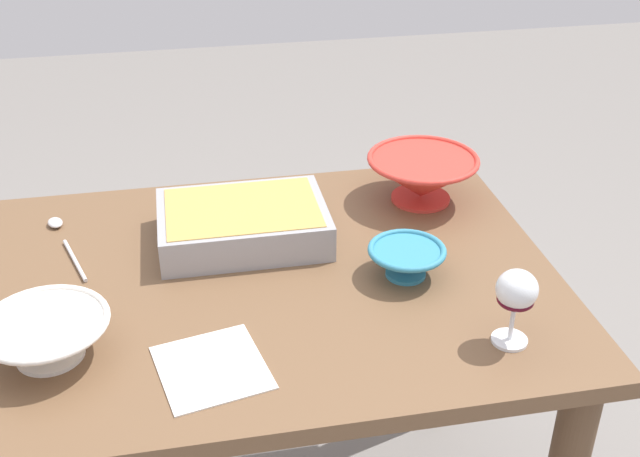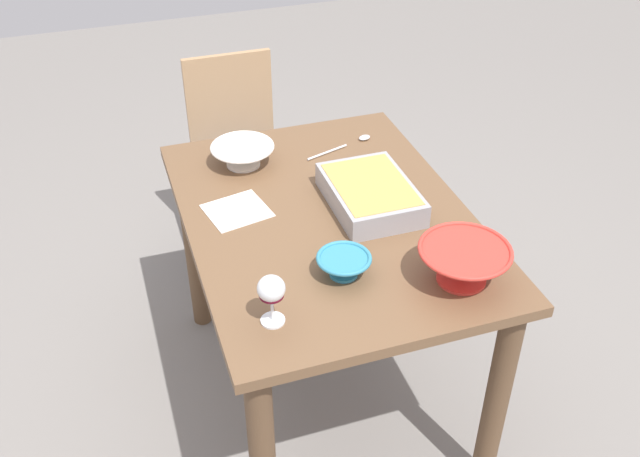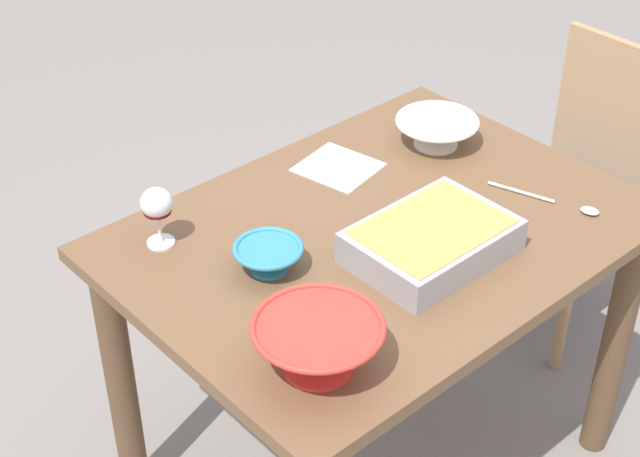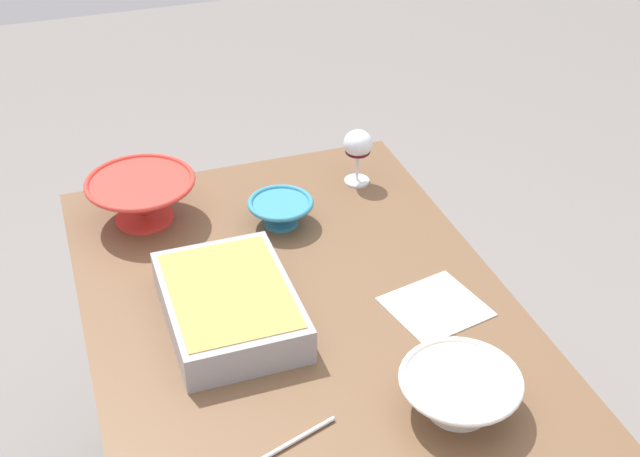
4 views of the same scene
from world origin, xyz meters
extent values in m
plane|color=gray|center=(0.00, 0.00, 0.00)|extent=(8.00, 8.00, 0.00)
cube|color=brown|center=(0.00, 0.00, 0.76)|extent=(1.15, 0.84, 0.03)
cylinder|color=brown|center=(-0.51, -0.36, 0.37)|extent=(0.07, 0.07, 0.74)
cylinder|color=brown|center=(0.51, -0.36, 0.37)|extent=(0.07, 0.07, 0.74)
cylinder|color=brown|center=(0.51, 0.36, 0.37)|extent=(0.07, 0.07, 0.74)
cube|color=#334772|center=(0.86, 0.08, 0.45)|extent=(0.39, 0.38, 0.02)
cube|color=tan|center=(1.04, 0.08, 0.68)|extent=(0.02, 0.36, 0.43)
cylinder|color=tan|center=(0.68, 0.25, 0.22)|extent=(0.04, 0.04, 0.44)
cylinder|color=tan|center=(0.68, -0.10, 0.22)|extent=(0.04, 0.04, 0.44)
cylinder|color=tan|center=(1.03, 0.25, 0.22)|extent=(0.04, 0.04, 0.44)
cylinder|color=tan|center=(1.03, -0.10, 0.22)|extent=(0.04, 0.04, 0.44)
cylinder|color=white|center=(-0.40, 0.28, 0.78)|extent=(0.06, 0.06, 0.01)
cylinder|color=white|center=(-0.40, 0.28, 0.82)|extent=(0.01, 0.01, 0.07)
ellipsoid|color=white|center=(-0.40, 0.28, 0.89)|extent=(0.07, 0.07, 0.07)
ellipsoid|color=#4C0A19|center=(-0.40, 0.28, 0.86)|extent=(0.06, 0.06, 0.02)
cube|color=#99999E|center=(0.01, -0.14, 0.82)|extent=(0.34, 0.24, 0.07)
cube|color=tan|center=(0.01, -0.14, 0.84)|extent=(0.31, 0.22, 0.02)
cylinder|color=white|center=(0.37, 0.17, 0.78)|extent=(0.11, 0.11, 0.01)
cone|color=white|center=(0.37, 0.17, 0.82)|extent=(0.20, 0.20, 0.06)
torus|color=white|center=(0.37, 0.17, 0.85)|extent=(0.21, 0.21, 0.01)
cylinder|color=red|center=(-0.40, -0.24, 0.78)|extent=(0.13, 0.13, 0.01)
cone|color=red|center=(-0.40, -0.24, 0.83)|extent=(0.24, 0.24, 0.09)
torus|color=red|center=(-0.40, -0.24, 0.88)|extent=(0.25, 0.25, 0.01)
cylinder|color=teal|center=(-0.28, 0.05, 0.78)|extent=(0.08, 0.08, 0.01)
cone|color=teal|center=(-0.28, 0.05, 0.81)|extent=(0.14, 0.14, 0.05)
torus|color=teal|center=(-0.28, 0.05, 0.83)|extent=(0.15, 0.15, 0.01)
cylinder|color=silver|center=(0.35, -0.12, 0.78)|extent=(0.06, 0.16, 0.01)
ellipsoid|color=silver|center=(0.40, -0.28, 0.79)|extent=(0.04, 0.05, 0.01)
cube|color=white|center=(0.11, 0.25, 0.78)|extent=(0.20, 0.21, 0.00)
camera|label=1|loc=(0.12, 1.27, 1.63)|focal=44.42mm
camera|label=2|loc=(-1.71, 0.59, 2.04)|focal=41.00mm
camera|label=3|loc=(-1.29, -1.24, 2.04)|focal=54.86mm
camera|label=4|loc=(1.27, -0.39, 1.87)|focal=47.68mm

